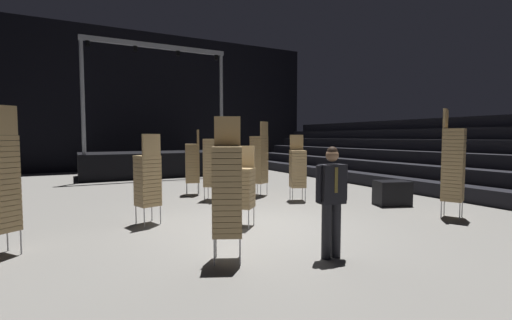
{
  "coord_description": "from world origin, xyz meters",
  "views": [
    {
      "loc": [
        -3.52,
        -6.59,
        1.9
      ],
      "look_at": [
        0.02,
        0.2,
        1.4
      ],
      "focal_mm": 24.77,
      "sensor_mm": 36.0,
      "label": 1
    }
  ],
  "objects_px": {
    "chair_stack_mid_left": "(148,179)",
    "chair_stack_aisle_left": "(243,186)",
    "man_with_tie": "(332,195)",
    "chair_stack_rear_left": "(259,159)",
    "chair_stack_front_left": "(227,189)",
    "stage_riser": "(154,162)",
    "equipment_road_case": "(392,193)",
    "chair_stack_front_right": "(212,162)",
    "chair_stack_mid_right": "(453,164)",
    "chair_stack_rear_centre": "(298,168)",
    "chair_stack_mid_centre": "(193,162)"
  },
  "relations": [
    {
      "from": "stage_riser",
      "to": "chair_stack_mid_left",
      "type": "bearing_deg",
      "value": -101.98
    },
    {
      "from": "chair_stack_mid_left",
      "to": "chair_stack_rear_centre",
      "type": "distance_m",
      "value": 4.58
    },
    {
      "from": "chair_stack_mid_left",
      "to": "chair_stack_aisle_left",
      "type": "distance_m",
      "value": 2.09
    },
    {
      "from": "chair_stack_mid_left",
      "to": "chair_stack_aisle_left",
      "type": "height_order",
      "value": "chair_stack_mid_left"
    },
    {
      "from": "chair_stack_front_left",
      "to": "chair_stack_mid_left",
      "type": "bearing_deg",
      "value": -53.19
    },
    {
      "from": "chair_stack_front_right",
      "to": "chair_stack_mid_centre",
      "type": "height_order",
      "value": "chair_stack_front_right"
    },
    {
      "from": "chair_stack_mid_left",
      "to": "chair_stack_mid_right",
      "type": "relative_size",
      "value": 0.77
    },
    {
      "from": "chair_stack_mid_right",
      "to": "chair_stack_aisle_left",
      "type": "height_order",
      "value": "chair_stack_mid_right"
    },
    {
      "from": "chair_stack_front_right",
      "to": "chair_stack_rear_centre",
      "type": "height_order",
      "value": "chair_stack_front_right"
    },
    {
      "from": "chair_stack_front_right",
      "to": "chair_stack_aisle_left",
      "type": "bearing_deg",
      "value": -152.49
    },
    {
      "from": "chair_stack_mid_left",
      "to": "equipment_road_case",
      "type": "distance_m",
      "value": 6.55
    },
    {
      "from": "chair_stack_rear_centre",
      "to": "chair_stack_aisle_left",
      "type": "xyz_separation_m",
      "value": [
        -2.75,
        -1.99,
        -0.13
      ]
    },
    {
      "from": "stage_riser",
      "to": "equipment_road_case",
      "type": "bearing_deg",
      "value": -68.0
    },
    {
      "from": "stage_riser",
      "to": "chair_stack_mid_centre",
      "type": "xyz_separation_m",
      "value": [
        -0.04,
        -6.48,
        0.4
      ]
    },
    {
      "from": "chair_stack_front_left",
      "to": "chair_stack_rear_left",
      "type": "distance_m",
      "value": 6.13
    },
    {
      "from": "stage_riser",
      "to": "chair_stack_rear_centre",
      "type": "height_order",
      "value": "stage_riser"
    },
    {
      "from": "man_with_tie",
      "to": "chair_stack_aisle_left",
      "type": "xyz_separation_m",
      "value": [
        -0.39,
        2.42,
        -0.14
      ]
    },
    {
      "from": "chair_stack_front_right",
      "to": "equipment_road_case",
      "type": "height_order",
      "value": "chair_stack_front_right"
    },
    {
      "from": "chair_stack_front_left",
      "to": "chair_stack_front_right",
      "type": "height_order",
      "value": "chair_stack_front_right"
    },
    {
      "from": "chair_stack_mid_left",
      "to": "chair_stack_rear_centre",
      "type": "relative_size",
      "value": 1.0
    },
    {
      "from": "chair_stack_mid_right",
      "to": "equipment_road_case",
      "type": "bearing_deg",
      "value": -115.03
    },
    {
      "from": "chair_stack_mid_right",
      "to": "chair_stack_rear_centre",
      "type": "xyz_separation_m",
      "value": [
        -1.95,
        3.54,
        -0.29
      ]
    },
    {
      "from": "stage_riser",
      "to": "chair_stack_mid_centre",
      "type": "relative_size",
      "value": 3.12
    },
    {
      "from": "stage_riser",
      "to": "chair_stack_mid_right",
      "type": "distance_m",
      "value": 13.28
    },
    {
      "from": "chair_stack_mid_left",
      "to": "chair_stack_rear_left",
      "type": "height_order",
      "value": "chair_stack_rear_left"
    },
    {
      "from": "man_with_tie",
      "to": "chair_stack_rear_centre",
      "type": "bearing_deg",
      "value": -112.59
    },
    {
      "from": "stage_riser",
      "to": "chair_stack_front_left",
      "type": "distance_m",
      "value": 12.86
    },
    {
      "from": "chair_stack_rear_left",
      "to": "stage_riser",
      "type": "bearing_deg",
      "value": 74.73
    },
    {
      "from": "chair_stack_front_left",
      "to": "chair_stack_rear_left",
      "type": "bearing_deg",
      "value": -97.97
    },
    {
      "from": "chair_stack_mid_right",
      "to": "chair_stack_mid_centre",
      "type": "relative_size",
      "value": 1.2
    },
    {
      "from": "chair_stack_front_right",
      "to": "chair_stack_mid_left",
      "type": "distance_m",
      "value": 3.16
    },
    {
      "from": "man_with_tie",
      "to": "chair_stack_mid_left",
      "type": "distance_m",
      "value": 4.15
    },
    {
      "from": "chair_stack_front_left",
      "to": "chair_stack_aisle_left",
      "type": "bearing_deg",
      "value": -97.18
    },
    {
      "from": "chair_stack_front_right",
      "to": "chair_stack_mid_left",
      "type": "relative_size",
      "value": 1.17
    },
    {
      "from": "chair_stack_mid_left",
      "to": "chair_stack_rear_left",
      "type": "relative_size",
      "value": 0.82
    },
    {
      "from": "chair_stack_mid_left",
      "to": "chair_stack_front_right",
      "type": "bearing_deg",
      "value": 26.13
    },
    {
      "from": "chair_stack_mid_right",
      "to": "chair_stack_rear_left",
      "type": "bearing_deg",
      "value": -88.08
    },
    {
      "from": "stage_riser",
      "to": "chair_stack_mid_left",
      "type": "xyz_separation_m",
      "value": [
        -2.09,
        -9.84,
        0.32
      ]
    },
    {
      "from": "chair_stack_rear_centre",
      "to": "chair_stack_rear_left",
      "type": "bearing_deg",
      "value": -45.81
    },
    {
      "from": "chair_stack_front_left",
      "to": "chair_stack_mid_right",
      "type": "relative_size",
      "value": 0.87
    },
    {
      "from": "stage_riser",
      "to": "chair_stack_mid_centre",
      "type": "height_order",
      "value": "stage_riser"
    },
    {
      "from": "man_with_tie",
      "to": "chair_stack_mid_left",
      "type": "relative_size",
      "value": 0.89
    },
    {
      "from": "chair_stack_rear_left",
      "to": "man_with_tie",
      "type": "bearing_deg",
      "value": -136.12
    },
    {
      "from": "stage_riser",
      "to": "man_with_tie",
      "type": "height_order",
      "value": "stage_riser"
    },
    {
      "from": "man_with_tie",
      "to": "chair_stack_rear_left",
      "type": "distance_m",
      "value": 6.06
    },
    {
      "from": "chair_stack_front_right",
      "to": "chair_stack_rear_left",
      "type": "height_order",
      "value": "chair_stack_rear_left"
    },
    {
      "from": "chair_stack_aisle_left",
      "to": "equipment_road_case",
      "type": "xyz_separation_m",
      "value": [
        4.69,
        0.18,
        -0.52
      ]
    },
    {
      "from": "chair_stack_rear_left",
      "to": "chair_stack_rear_centre",
      "type": "relative_size",
      "value": 1.22
    },
    {
      "from": "chair_stack_front_right",
      "to": "equipment_road_case",
      "type": "relative_size",
      "value": 2.56
    },
    {
      "from": "chair_stack_mid_centre",
      "to": "man_with_tie",
      "type": "bearing_deg",
      "value": -164.96
    }
  ]
}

